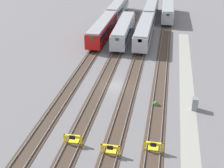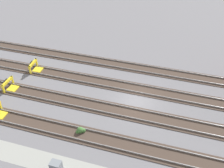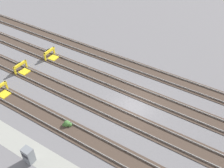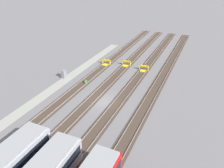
{
  "view_description": "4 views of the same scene",
  "coord_description": "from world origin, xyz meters",
  "px_view_note": "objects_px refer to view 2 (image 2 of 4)",
  "views": [
    {
      "loc": [
        -39.65,
        -6.89,
        20.72
      ],
      "look_at": [
        -2.83,
        0.0,
        1.8
      ],
      "focal_mm": 50.0,
      "sensor_mm": 36.0,
      "label": 1
    },
    {
      "loc": [
        3.61,
        -21.72,
        19.87
      ],
      "look_at": [
        -2.83,
        0.0,
        1.8
      ],
      "focal_mm": 42.0,
      "sensor_mm": 36.0,
      "label": 2
    },
    {
      "loc": [
        8.81,
        -18.37,
        19.86
      ],
      "look_at": [
        -2.83,
        0.0,
        1.8
      ],
      "focal_mm": 42.0,
      "sensor_mm": 36.0,
      "label": 3
    },
    {
      "loc": [
        26.21,
        13.21,
        18.93
      ],
      "look_at": [
        -2.83,
        0.0,
        1.8
      ],
      "focal_mm": 35.0,
      "sensor_mm": 36.0,
      "label": 4
    }
  ],
  "objects_px": {
    "electrical_cabinet": "(56,168)",
    "weed_clump": "(80,130)",
    "bumper_stop_near_inner_track": "(10,85)",
    "bumper_stop_middle_track": "(35,67)"
  },
  "relations": [
    {
      "from": "electrical_cabinet",
      "to": "weed_clump",
      "type": "relative_size",
      "value": 1.74
    },
    {
      "from": "electrical_cabinet",
      "to": "weed_clump",
      "type": "bearing_deg",
      "value": 88.38
    },
    {
      "from": "bumper_stop_near_inner_track",
      "to": "electrical_cabinet",
      "type": "relative_size",
      "value": 1.25
    },
    {
      "from": "bumper_stop_middle_track",
      "to": "electrical_cabinet",
      "type": "xyz_separation_m",
      "value": [
        9.43,
        -13.05,
        0.29
      ]
    },
    {
      "from": "electrical_cabinet",
      "to": "weed_clump",
      "type": "height_order",
      "value": "electrical_cabinet"
    },
    {
      "from": "electrical_cabinet",
      "to": "bumper_stop_middle_track",
      "type": "bearing_deg",
      "value": 125.84
    },
    {
      "from": "bumper_stop_near_inner_track",
      "to": "bumper_stop_middle_track",
      "type": "height_order",
      "value": "same"
    },
    {
      "from": "bumper_stop_near_inner_track",
      "to": "weed_clump",
      "type": "distance_m",
      "value": 11.21
    },
    {
      "from": "bumper_stop_near_inner_track",
      "to": "weed_clump",
      "type": "relative_size",
      "value": 2.18
    },
    {
      "from": "bumper_stop_middle_track",
      "to": "electrical_cabinet",
      "type": "distance_m",
      "value": 16.1
    }
  ]
}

